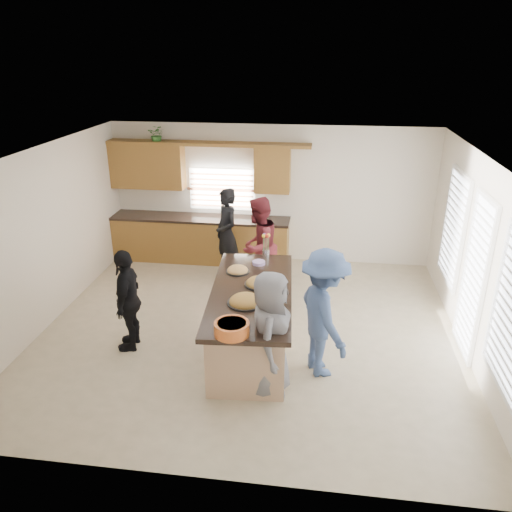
# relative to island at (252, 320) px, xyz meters

# --- Properties ---
(floor) EXTENTS (6.50, 6.50, 0.00)m
(floor) POSITION_rel_island_xyz_m (-0.11, 0.47, -0.45)
(floor) COLOR #C8B694
(floor) RESTS_ON ground
(room_shell) EXTENTS (6.52, 6.02, 2.81)m
(room_shell) POSITION_rel_island_xyz_m (-0.11, 0.47, 1.45)
(room_shell) COLOR silver
(room_shell) RESTS_ON ground
(back_cabinetry) EXTENTS (4.08, 0.66, 2.46)m
(back_cabinetry) POSITION_rel_island_xyz_m (-1.57, 3.20, 0.46)
(back_cabinetry) COLOR olive
(back_cabinetry) RESTS_ON ground
(right_wall_glazing) EXTENTS (0.06, 4.00, 2.25)m
(right_wall_glazing) POSITION_rel_island_xyz_m (3.11, 0.34, 0.89)
(right_wall_glazing) COLOR white
(right_wall_glazing) RESTS_ON ground
(island) EXTENTS (1.34, 2.77, 0.95)m
(island) POSITION_rel_island_xyz_m (0.00, 0.00, 0.00)
(island) COLOR tan
(island) RESTS_ON ground
(platter_front) EXTENTS (0.50, 0.50, 0.20)m
(platter_front) POSITION_rel_island_xyz_m (-0.02, -0.41, 0.53)
(platter_front) COLOR black
(platter_front) RESTS_ON island
(platter_mid) EXTENTS (0.44, 0.44, 0.18)m
(platter_mid) POSITION_rel_island_xyz_m (0.09, 0.18, 0.53)
(platter_mid) COLOR black
(platter_mid) RESTS_ON island
(platter_back) EXTENTS (0.36, 0.36, 0.15)m
(platter_back) POSITION_rel_island_xyz_m (-0.30, 0.59, 0.52)
(platter_back) COLOR black
(platter_back) RESTS_ON island
(salad_bowl) EXTENTS (0.43, 0.43, 0.16)m
(salad_bowl) POSITION_rel_island_xyz_m (-0.07, -1.21, 0.58)
(salad_bowl) COLOR orange
(salad_bowl) RESTS_ON island
(clear_cup) EXTENTS (0.08, 0.08, 0.09)m
(clear_cup) POSITION_rel_island_xyz_m (0.47, -0.82, 0.54)
(clear_cup) COLOR white
(clear_cup) RESTS_ON island
(plate_stack) EXTENTS (0.21, 0.21, 0.05)m
(plate_stack) POSITION_rel_island_xyz_m (-0.02, 0.94, 0.52)
(plate_stack) COLOR #AD8DCD
(plate_stack) RESTS_ON island
(flower_vase) EXTENTS (0.14, 0.14, 0.41)m
(flower_vase) POSITION_rel_island_xyz_m (0.06, 1.26, 0.71)
(flower_vase) COLOR silver
(flower_vase) RESTS_ON island
(potted_plant) EXTENTS (0.34, 0.29, 0.36)m
(potted_plant) POSITION_rel_island_xyz_m (-2.35, 3.29, 2.13)
(potted_plant) COLOR #3B7E32
(potted_plant) RESTS_ON back_cabinetry
(woman_left_back) EXTENTS (0.70, 0.77, 1.76)m
(woman_left_back) POSITION_rel_island_xyz_m (-0.83, 2.45, 0.43)
(woman_left_back) COLOR black
(woman_left_back) RESTS_ON ground
(woman_left_mid) EXTENTS (0.95, 1.06, 1.79)m
(woman_left_mid) POSITION_rel_island_xyz_m (-0.15, 1.84, 0.44)
(woman_left_mid) COLOR maroon
(woman_left_mid) RESTS_ON ground
(woman_left_front) EXTENTS (0.48, 0.95, 1.56)m
(woman_left_front) POSITION_rel_island_xyz_m (-1.79, -0.21, 0.33)
(woman_left_front) COLOR black
(woman_left_front) RESTS_ON ground
(woman_right_back) EXTENTS (1.08, 1.34, 1.81)m
(woman_right_back) POSITION_rel_island_xyz_m (1.04, -0.46, 0.45)
(woman_right_back) COLOR #3C5484
(woman_right_back) RESTS_ON ground
(woman_right_front) EXTENTS (0.56, 0.84, 1.68)m
(woman_right_front) POSITION_rel_island_xyz_m (0.38, -0.96, 0.39)
(woman_right_front) COLOR slate
(woman_right_front) RESTS_ON ground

